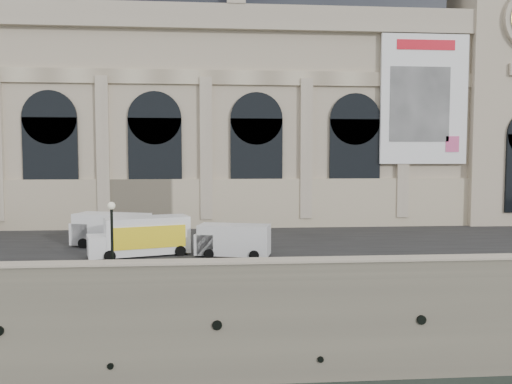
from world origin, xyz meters
TOP-DOWN VIEW (x-y plane):
  - quay at (0.00, 35.00)m, footprint 160.00×70.00m
  - street at (0.00, 14.00)m, footprint 160.00×24.00m
  - parapet at (0.00, 0.60)m, footprint 160.00×1.40m
  - museum at (-5.98, 30.86)m, footprint 69.00×18.70m
  - clock_pavilion at (34.00, 27.93)m, footprint 13.00×14.72m
  - van_b at (2.94, 7.59)m, footprint 5.57×3.19m
  - van_c at (-6.64, 12.22)m, footprint 6.48×4.13m
  - box_truck at (-3.42, 8.31)m, footprint 7.41×4.23m
  - lamp_right at (-4.23, 2.15)m, footprint 0.46×0.46m

SIDE VIEW (x-z plane):
  - quay at x=0.00m, z-range 0.00..6.00m
  - street at x=0.00m, z-range 6.00..6.06m
  - parapet at x=0.00m, z-range 6.01..7.22m
  - van_b at x=2.94m, z-range 6.03..8.36m
  - van_c at x=-6.64m, z-range 6.03..8.73m
  - box_truck at x=-3.42m, z-range 6.01..8.86m
  - lamp_right at x=-4.23m, z-range 5.99..10.50m
  - museum at x=-5.98m, z-range 5.17..34.27m
  - clock_pavilion at x=34.00m, z-range 5.07..41.77m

